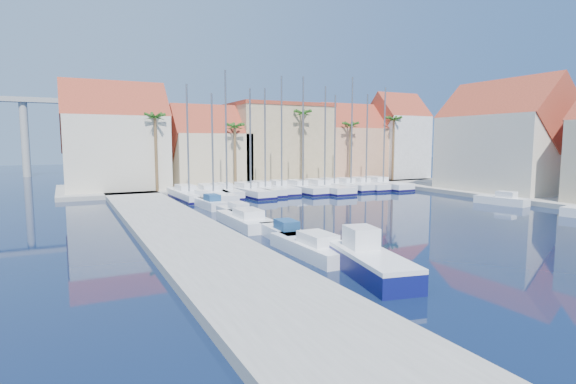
{
  "coord_description": "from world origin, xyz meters",
  "views": [
    {
      "loc": [
        -16.03,
        -13.22,
        6.4
      ],
      "look_at": [
        -2.39,
        13.94,
        3.0
      ],
      "focal_mm": 28.0,
      "sensor_mm": 36.0,
      "label": 1
    }
  ],
  "objects": [
    {
      "name": "ground",
      "position": [
        0.0,
        0.0,
        0.0
      ],
      "size": [
        260.0,
        260.0,
        0.0
      ],
      "primitive_type": "plane",
      "color": "black",
      "rests_on": "ground"
    },
    {
      "name": "quay_west",
      "position": [
        -9.0,
        13.5,
        0.25
      ],
      "size": [
        6.0,
        77.0,
        0.5
      ],
      "primitive_type": "cube",
      "color": "gray",
      "rests_on": "ground"
    },
    {
      "name": "shore_north",
      "position": [
        10.0,
        48.0,
        0.25
      ],
      "size": [
        54.0,
        16.0,
        0.5
      ],
      "primitive_type": "cube",
      "color": "gray",
      "rests_on": "ground"
    },
    {
      "name": "shore_east",
      "position": [
        32.0,
        15.0,
        0.25
      ],
      "size": [
        12.0,
        60.0,
        0.5
      ],
      "primitive_type": "cube",
      "color": "gray",
      "rests_on": "ground"
    },
    {
      "name": "fishing_boat",
      "position": [
        -3.1,
        3.76,
        0.73
      ],
      "size": [
        3.28,
        6.56,
        2.2
      ],
      "rotation": [
        0.0,
        0.0,
        -0.2
      ],
      "color": "#0E1252",
      "rests_on": "ground"
    },
    {
      "name": "motorboat_west_0",
      "position": [
        -3.65,
        8.37,
        0.51
      ],
      "size": [
        2.22,
        6.57,
        1.4
      ],
      "rotation": [
        0.0,
        0.0,
        0.02
      ],
      "color": "white",
      "rests_on": "ground"
    },
    {
      "name": "motorboat_west_1",
      "position": [
        -3.33,
        12.68,
        0.51
      ],
      "size": [
        1.9,
        5.14,
        1.4
      ],
      "rotation": [
        0.0,
        0.0,
        -0.06
      ],
      "color": "white",
      "rests_on": "ground"
    },
    {
      "name": "motorboat_west_2",
      "position": [
        -3.8,
        18.37,
        0.51
      ],
      "size": [
        2.38,
        7.3,
        1.4
      ],
      "rotation": [
        0.0,
        0.0,
        -0.01
      ],
      "color": "white",
      "rests_on": "ground"
    },
    {
      "name": "motorboat_west_3",
      "position": [
        -3.17,
        22.07,
        0.51
      ],
      "size": [
        1.86,
        5.32,
        1.4
      ],
      "rotation": [
        0.0,
        0.0,
        0.03
      ],
      "color": "white",
      "rests_on": "ground"
    },
    {
      "name": "motorboat_west_4",
      "position": [
        -3.41,
        28.68,
        0.51
      ],
      "size": [
        1.91,
        5.25,
        1.4
      ],
      "rotation": [
        0.0,
        0.0,
        0.05
      ],
      "color": "white",
      "rests_on": "ground"
    },
    {
      "name": "motorboat_west_5",
      "position": [
        -3.27,
        32.37,
        0.51
      ],
      "size": [
        2.18,
        5.44,
        1.4
      ],
      "rotation": [
        0.0,
        0.0,
        0.09
      ],
      "color": "white",
      "rests_on": "ground"
    },
    {
      "name": "motorboat_west_6",
      "position": [
        -3.55,
        37.48,
        0.51
      ],
      "size": [
        2.28,
        5.86,
        1.4
      ],
      "rotation": [
        0.0,
        0.0,
        -0.08
      ],
      "color": "white",
      "rests_on": "ground"
    },
    {
      "name": "motorboat_east_1",
      "position": [
        24.02,
        17.66,
        0.51
      ],
      "size": [
        2.61,
        5.36,
        1.4
      ],
      "rotation": [
        0.0,
        0.0,
        0.19
      ],
      "color": "white",
      "rests_on": "ground"
    },
    {
      "name": "sailboat_0",
      "position": [
        -3.79,
        36.03,
        0.59
      ],
      "size": [
        2.84,
        9.65,
        12.59
      ],
      "rotation": [
        0.0,
        0.0,
        0.03
      ],
      "color": "white",
      "rests_on": "ground"
    },
    {
      "name": "sailboat_1",
      "position": [
        -1.25,
        35.24,
        0.56
      ],
      "size": [
        3.92,
        11.81,
        11.64
      ],
      "rotation": [
        0.0,
        0.0,
        -0.07
      ],
      "color": "white",
      "rests_on": "ground"
    },
    {
      "name": "sailboat_2",
      "position": [
        0.78,
        36.4,
        0.66
      ],
      "size": [
        2.77,
        8.37,
        14.42
      ],
      "rotation": [
        0.0,
        0.0,
        -0.07
      ],
      "color": "white",
      "rests_on": "ground"
    },
    {
      "name": "sailboat_3",
      "position": [
        3.44,
        35.92,
        0.6
      ],
      "size": [
        3.18,
        9.43,
        12.49
      ],
      "rotation": [
        0.0,
        0.0,
        0.08
      ],
      "color": "white",
      "rests_on": "ground"
    },
    {
      "name": "sailboat_4",
      "position": [
        5.71,
        36.69,
        0.61
      ],
      "size": [
        2.42,
        8.74,
        12.71
      ],
      "rotation": [
        0.0,
        0.0,
        -0.01
      ],
      "color": "white",
      "rests_on": "ground"
    },
    {
      "name": "sailboat_5",
      "position": [
        8.08,
        36.95,
        0.66
      ],
      "size": [
        2.69,
        8.25,
        14.3
      ],
      "rotation": [
        0.0,
        0.0,
        -0.07
      ],
      "color": "white",
      "rests_on": "ground"
    },
    {
      "name": "sailboat_6",
      "position": [
        10.54,
        36.16,
        0.63
      ],
      "size": [
        3.05,
        9.14,
        14.31
      ],
      "rotation": [
        0.0,
        0.0,
        0.07
      ],
      "color": "white",
      "rests_on": "ground"
    },
    {
      "name": "sailboat_7",
      "position": [
        13.45,
        35.84,
        0.58
      ],
      "size": [
        3.19,
        11.03,
        13.24
      ],
      "rotation": [
        0.0,
        0.0,
        0.03
      ],
      "color": "white",
      "rests_on": "ground"
    },
    {
      "name": "sailboat_8",
      "position": [
        15.64,
        36.8,
        0.62
      ],
      "size": [
        2.37,
        8.23,
        12.4
      ],
      "rotation": [
        0.0,
        0.0,
        0.03
      ],
      "color": "white",
      "rests_on": "ground"
    },
    {
      "name": "sailboat_9",
      "position": [
        18.0,
        36.44,
        0.67
      ],
      "size": [
        2.42,
        8.2,
        14.75
      ],
      "rotation": [
        0.0,
        0.0,
        0.03
      ],
      "color": "white",
      "rests_on": "ground"
    },
    {
      "name": "sailboat_10",
      "position": [
        20.27,
        36.22,
        0.61
      ],
      "size": [
        2.36,
        8.62,
        12.65
      ],
      "rotation": [
        0.0,
        0.0,
        0.01
      ],
      "color": "white",
      "rests_on": "ground"
    },
    {
      "name": "sailboat_11",
      "position": [
        23.0,
        36.12,
        0.59
      ],
      "size": [
        2.94,
        10.52,
        13.65
      ],
      "rotation": [
        0.0,
        0.0,
        0.02
      ],
      "color": "white",
      "rests_on": "ground"
    },
    {
      "name": "building_0",
      "position": [
        -10.0,
        47.0,
        6.52
      ],
      "size": [
        12.3,
        9.0,
        13.5
      ],
      "color": "beige",
      "rests_on": "shore_north"
    },
    {
      "name": "building_1",
      "position": [
        2.0,
        47.0,
        5.3
      ],
      "size": [
        10.3,
        8.0,
        11.0
      ],
      "color": "beige",
      "rests_on": "shore_north"
    },
    {
      "name": "building_2",
      "position": [
        13.0,
        48.0,
        6.26
      ],
      "size": [
        14.2,
        10.2,
        11.5
      ],
      "color": "tan",
      "rests_on": "shore_north"
    },
    {
      "name": "building_3",
      "position": [
        25.0,
        47.0,
        5.86
      ],
      "size": [
        10.3,
        8.0,
        12.0
      ],
      "color": "tan",
      "rests_on": "shore_north"
    },
    {
      "name": "building_4",
      "position": [
        34.0,
        46.0,
        6.97
      ],
      "size": [
        8.3,
        8.0,
        14.0
      ],
      "color": "silver",
      "rests_on": "shore_north"
    },
    {
      "name": "building_6",
      "position": [
        32.0,
        24.0,
        6.52
      ],
      "size": [
        9.0,
        14.3,
        13.5
      ],
      "color": "beige",
      "rests_on": "shore_east"
    },
    {
      "name": "palm_0",
      "position": [
        -6.0,
        42.0,
        9.08
      ],
      "size": [
        2.6,
        2.6,
        10.15
      ],
      "color": "brown",
      "rests_on": "shore_north"
    },
    {
      "name": "palm_1",
      "position": [
        4.0,
        42.0,
        8.14
      ],
      "size": [
        2.6,
        2.6,
        9.15
      ],
      "color": "brown",
      "rests_on": "shore_north"
    },
    {
      "name": "palm_2",
      "position": [
        14.0,
        42.0,
        10.02
      ],
      "size": [
        2.6,
        2.6,
        11.15
      ],
      "color": "brown",
      "rests_on": "shore_north"
    },
    {
      "name": "palm_3",
      "position": [
        22.0,
        42.0,
        8.61
      ],
      "size": [
        2.6,
        2.6,
        9.65
      ],
      "color": "brown",
      "rests_on": "shore_north"
    },
    {
      "name": "palm_4",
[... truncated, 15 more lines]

